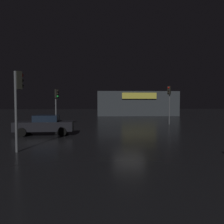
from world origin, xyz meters
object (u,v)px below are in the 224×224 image
Objects in this scene: traffic_signal_main at (18,94)px; traffic_signal_cross_left at (56,100)px; store_building at (135,103)px; car_near at (45,125)px; traffic_signal_opposite at (169,95)px.

traffic_signal_cross_left is (-0.41, 11.92, -0.27)m from traffic_signal_main.
traffic_signal_main is 1.07× the size of traffic_signal_cross_left.
store_building reaches higher than traffic_signal_cross_left.
traffic_signal_opposite is at bearing 29.50° from car_near.
traffic_signal_cross_left is at bearing -119.86° from store_building.
store_building is 19.50m from traffic_signal_opposite.
store_building is 34.08m from traffic_signal_main.
traffic_signal_opposite reaches higher than traffic_signal_cross_left.
traffic_signal_main is 6.27m from car_near.
store_building is 3.59× the size of traffic_signal_main.
traffic_signal_cross_left is 6.36m from car_near.
traffic_signal_opposite is 14.16m from car_near.
store_building is 3.82× the size of traffic_signal_cross_left.
traffic_signal_opposite is at bearing 46.68° from traffic_signal_main.
traffic_signal_cross_left is at bearing 92.65° from car_near.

